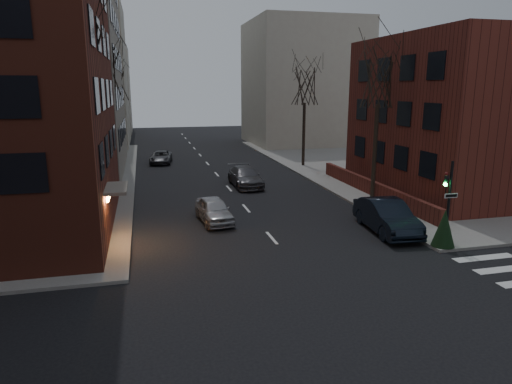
# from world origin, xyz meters

# --- Properties ---
(ground) EXTENTS (160.00, 160.00, 0.00)m
(ground) POSITION_xyz_m (0.00, 0.00, 0.00)
(ground) COLOR black
(ground) RESTS_ON ground
(sidewalk_far_right) EXTENTS (44.00, 44.00, 0.15)m
(sidewalk_far_right) POSITION_xyz_m (29.00, 30.00, 0.07)
(sidewalk_far_right) COLOR gray
(sidewalk_far_right) RESTS_ON ground
(building_right_brick) EXTENTS (12.00, 14.00, 11.00)m
(building_right_brick) POSITION_xyz_m (16.50, 19.00, 5.50)
(building_right_brick) COLOR #5C221A
(building_right_brick) RESTS_ON ground
(low_wall_right) EXTENTS (0.35, 16.00, 1.00)m
(low_wall_right) POSITION_xyz_m (9.30, 19.00, 0.65)
(low_wall_right) COLOR #5C221A
(low_wall_right) RESTS_ON sidewalk_far_right
(building_distant_la) EXTENTS (14.00, 16.00, 18.00)m
(building_distant_la) POSITION_xyz_m (-15.00, 55.00, 9.00)
(building_distant_la) COLOR #B5AE99
(building_distant_la) RESTS_ON ground
(building_distant_ra) EXTENTS (14.00, 14.00, 16.00)m
(building_distant_ra) POSITION_xyz_m (15.00, 50.00, 8.00)
(building_distant_ra) COLOR #B5AE99
(building_distant_ra) RESTS_ON ground
(building_distant_lb) EXTENTS (10.00, 12.00, 14.00)m
(building_distant_lb) POSITION_xyz_m (-13.00, 72.00, 7.00)
(building_distant_lb) COLOR #B5AE99
(building_distant_lb) RESTS_ON ground
(traffic_signal) EXTENTS (0.76, 0.44, 4.00)m
(traffic_signal) POSITION_xyz_m (7.94, 8.99, 1.91)
(traffic_signal) COLOR black
(traffic_signal) RESTS_ON sidewalk_far_right
(tree_left_a) EXTENTS (4.18, 4.18, 10.26)m
(tree_left_a) POSITION_xyz_m (-8.80, 14.00, 8.47)
(tree_left_a) COLOR #2D231C
(tree_left_a) RESTS_ON sidewalk_far_left
(tree_left_b) EXTENTS (4.40, 4.40, 10.80)m
(tree_left_b) POSITION_xyz_m (-8.80, 26.00, 8.91)
(tree_left_b) COLOR #2D231C
(tree_left_b) RESTS_ON sidewalk_far_left
(tree_left_c) EXTENTS (3.96, 3.96, 9.72)m
(tree_left_c) POSITION_xyz_m (-8.80, 40.00, 8.03)
(tree_left_c) COLOR #2D231C
(tree_left_c) RESTS_ON sidewalk_far_left
(tree_right_a) EXTENTS (3.96, 3.96, 9.72)m
(tree_right_a) POSITION_xyz_m (8.80, 18.00, 8.03)
(tree_right_a) COLOR #2D231C
(tree_right_a) RESTS_ON sidewalk_far_right
(tree_right_b) EXTENTS (3.74, 3.74, 9.18)m
(tree_right_b) POSITION_xyz_m (8.80, 32.00, 7.59)
(tree_right_b) COLOR #2D231C
(tree_right_b) RESTS_ON sidewalk_far_right
(streetlamp_near) EXTENTS (0.36, 0.36, 6.28)m
(streetlamp_near) POSITION_xyz_m (-8.20, 22.00, 4.24)
(streetlamp_near) COLOR black
(streetlamp_near) RESTS_ON sidewalk_far_left
(streetlamp_far) EXTENTS (0.36, 0.36, 6.28)m
(streetlamp_far) POSITION_xyz_m (-8.20, 42.00, 4.24)
(streetlamp_far) COLOR black
(streetlamp_far) RESTS_ON sidewalk_far_left
(parked_sedan) EXTENTS (2.24, 5.36, 1.72)m
(parked_sedan) POSITION_xyz_m (6.20, 11.51, 0.86)
(parked_sedan) COLOR black
(parked_sedan) RESTS_ON ground
(car_lane_silver) EXTENTS (2.02, 4.22, 1.39)m
(car_lane_silver) POSITION_xyz_m (-2.43, 15.61, 0.70)
(car_lane_silver) COLOR #A5A6AB
(car_lane_silver) RESTS_ON ground
(car_lane_gray) EXTENTS (2.16, 5.15, 1.48)m
(car_lane_gray) POSITION_xyz_m (1.40, 24.57, 0.74)
(car_lane_gray) COLOR #47464C
(car_lane_gray) RESTS_ON ground
(car_lane_far) EXTENTS (2.59, 4.63, 1.22)m
(car_lane_far) POSITION_xyz_m (-4.54, 37.25, 0.61)
(car_lane_far) COLOR #3C3C41
(car_lane_far) RESTS_ON ground
(sandwich_board) EXTENTS (0.42, 0.56, 0.84)m
(sandwich_board) POSITION_xyz_m (7.30, 12.96, 0.57)
(sandwich_board) COLOR white
(sandwich_board) RESTS_ON sidewalk_far_right
(evergreen_shrub) EXTENTS (1.35, 1.35, 1.80)m
(evergreen_shrub) POSITION_xyz_m (7.51, 8.50, 1.05)
(evergreen_shrub) COLOR black
(evergreen_shrub) RESTS_ON sidewalk_far_right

